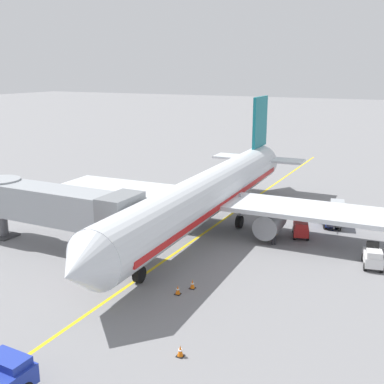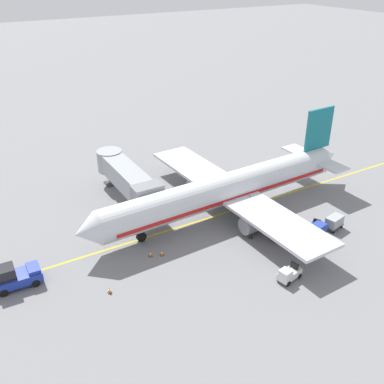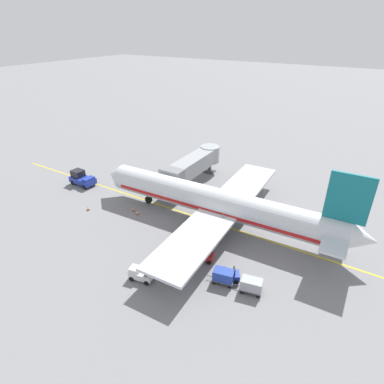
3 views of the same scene
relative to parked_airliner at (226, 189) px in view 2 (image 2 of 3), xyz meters
name	(u,v)px [view 2 (image 2 of 3)]	position (x,y,z in m)	size (l,w,h in m)	color
ground_plane	(223,213)	(-0.08, 0.42, -3.19)	(400.00, 400.00, 0.00)	slate
gate_lead_in_line	(223,213)	(-0.08, 0.42, -3.18)	(0.24, 80.00, 0.01)	gold
parked_airliner	(226,189)	(0.00, 0.00, 0.00)	(30.18, 37.30, 10.63)	silver
jet_bridge	(126,177)	(8.69, 9.14, 0.27)	(14.52, 3.50, 4.98)	#93999E
pushback_tractor	(15,277)	(-1.34, 24.85, -2.09)	(2.32, 4.46, 2.40)	#1E339E
baggage_tug_lead	(314,229)	(-9.12, -5.76, -2.47)	(2.26, 2.77, 1.62)	#1E339E
baggage_tug_trailing	(279,233)	(-7.63, -1.92, -2.47)	(1.88, 2.74, 1.62)	#B21E1E
baggage_tug_spare	(289,274)	(-13.72, 1.99, -2.47)	(1.72, 2.69, 1.62)	silver
baggage_cart_front	(317,230)	(-9.60, -5.65, -2.24)	(1.71, 2.98, 1.58)	#4C4C51
baggage_cart_second_in_train	(334,222)	(-9.32, -8.61, -2.24)	(1.71, 2.98, 1.58)	#4C4C51
ground_crew_wing_walker	(251,232)	(-6.20, 0.88, -2.23)	(0.66, 0.47, 1.69)	#232328
safety_cone_nose_left	(162,253)	(-3.96, 10.75, -2.90)	(0.36, 0.36, 0.59)	black
safety_cone_nose_right	(110,290)	(-6.76, 17.61, -2.90)	(0.36, 0.36, 0.59)	black
safety_cone_wing_tip	(150,254)	(-3.51, 11.87, -2.90)	(0.36, 0.36, 0.59)	black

